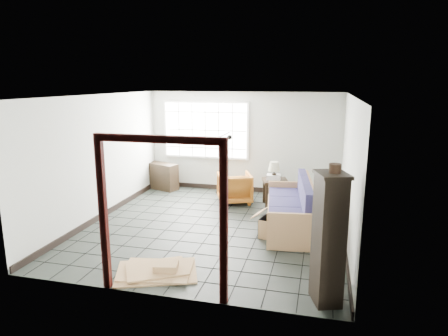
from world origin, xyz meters
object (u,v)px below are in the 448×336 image
(futon_sofa, at_px, (293,211))
(tall_shelf, at_px, (329,238))
(armchair, at_px, (235,186))
(side_table, at_px, (275,184))

(futon_sofa, xyz_separation_m, tall_shelf, (0.64, -2.61, 0.53))
(armchair, bearing_deg, tall_shelf, 96.14)
(side_table, bearing_deg, tall_shelf, -73.85)
(armchair, bearing_deg, side_table, 158.72)
(futon_sofa, xyz_separation_m, side_table, (-0.53, 1.43, 0.15))
(futon_sofa, xyz_separation_m, armchair, (-1.50, 1.42, 0.03))
(armchair, bearing_deg, futon_sofa, 114.72)
(side_table, bearing_deg, futon_sofa, -69.71)
(armchair, distance_m, tall_shelf, 4.58)
(futon_sofa, relative_size, tall_shelf, 1.33)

